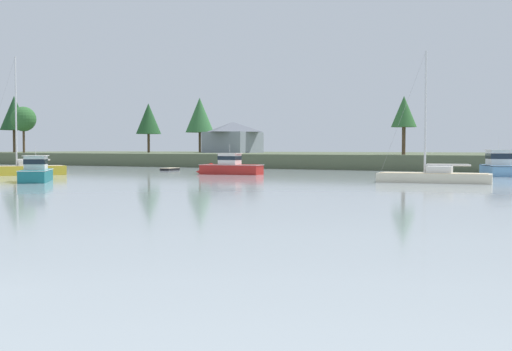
% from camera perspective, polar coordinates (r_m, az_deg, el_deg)
% --- Properties ---
extents(dinghy_black, '(1.73, 3.19, 0.47)m').
position_cam_1_polar(dinghy_black, '(88.27, -7.49, 0.52)').
color(dinghy_black, black).
rests_on(dinghy_black, ground).
extents(sailboat_yellow, '(7.45, 8.60, 13.67)m').
position_cam_1_polar(sailboat_yellow, '(76.59, -19.53, 0.24)').
color(sailboat_yellow, gold).
rests_on(sailboat_yellow, ground).
extents(cruiser_red, '(8.26, 3.17, 4.22)m').
position_cam_1_polar(cruiser_red, '(74.84, -2.64, 0.50)').
color(cruiser_red, '#B2231E').
rests_on(cruiser_red, ground).
extents(cruiser_skyblue, '(5.49, 9.80, 5.07)m').
position_cam_1_polar(cruiser_skyblue, '(76.81, 20.22, 0.54)').
color(cruiser_skyblue, '#669ECC').
rests_on(cruiser_skyblue, ground).
extents(sailboat_cream, '(9.77, 3.73, 11.96)m').
position_cam_1_polar(sailboat_cream, '(58.64, 15.21, -0.36)').
color(sailboat_cream, beige).
rests_on(sailboat_cream, ground).
extents(cruiser_teal, '(6.57, 7.33, 3.93)m').
position_cam_1_polar(cruiser_teal, '(62.30, -18.49, 0.01)').
color(cruiser_teal, '#196B70').
rests_on(cruiser_teal, ground).
extents(shore_tree_far_right, '(5.62, 5.62, 11.41)m').
position_cam_1_polar(shore_tree_far_right, '(141.40, -20.26, 5.09)').
color(shore_tree_far_right, brown).
rests_on(shore_tree_far_right, far_shore_bank).
extents(shore_tree_center_left, '(5.00, 5.00, 9.85)m').
position_cam_1_polar(shore_tree_center_left, '(133.45, -9.33, 4.89)').
color(shore_tree_center_left, brown).
rests_on(shore_tree_center_left, far_shore_bank).
extents(shore_tree_left_mid, '(4.81, 4.81, 8.94)m').
position_cam_1_polar(shore_tree_left_mid, '(135.33, -19.55, 4.63)').
color(shore_tree_left_mid, brown).
rests_on(shore_tree_left_mid, far_shore_bank).
extents(shore_tree_center, '(5.85, 5.85, 11.28)m').
position_cam_1_polar(shore_tree_center, '(136.20, -4.91, 5.25)').
color(shore_tree_center, brown).
rests_on(shore_tree_center, far_shore_bank).
extents(shore_tree_inland_b, '(3.47, 3.47, 8.03)m').
position_cam_1_polar(shore_tree_inland_b, '(92.20, 12.73, 5.40)').
color(shore_tree_inland_b, brown).
rests_on(shore_tree_inland_b, far_shore_bank).
extents(cottage_hillside, '(9.19, 10.08, 5.93)m').
position_cam_1_polar(cottage_hillside, '(127.08, -2.01, 3.38)').
color(cottage_hillside, gray).
rests_on(cottage_hillside, far_shore_bank).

